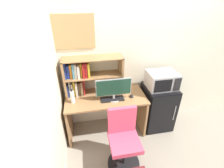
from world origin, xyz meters
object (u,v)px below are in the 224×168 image
(hutch_bookshelf, at_px, (84,75))
(computer_mouse, at_px, (132,96))
(keyboard, at_px, (112,99))
(wall_corkboard, at_px, (70,32))
(mini_fridge, at_px, (157,107))
(monitor, at_px, (114,89))
(desk_chair, at_px, (123,142))
(water_bottle, at_px, (72,97))
(microwave, at_px, (162,80))

(hutch_bookshelf, height_order, computer_mouse, hutch_bookshelf)
(keyboard, height_order, wall_corkboard, wall_corkboard)
(wall_corkboard, bearing_deg, mini_fridge, -12.09)
(hutch_bookshelf, distance_m, monitor, 0.54)
(desk_chair, bearing_deg, water_bottle, 137.60)
(hutch_bookshelf, height_order, keyboard, hutch_bookshelf)
(microwave, bearing_deg, mini_fridge, -90.17)
(hutch_bookshelf, height_order, water_bottle, hutch_bookshelf)
(mini_fridge, bearing_deg, keyboard, -173.60)
(computer_mouse, distance_m, water_bottle, 0.95)
(computer_mouse, bearing_deg, hutch_bookshelf, 160.26)
(microwave, distance_m, desk_chair, 1.20)
(mini_fridge, bearing_deg, water_bottle, -177.73)
(keyboard, relative_size, water_bottle, 1.60)
(keyboard, bearing_deg, computer_mouse, 2.41)
(keyboard, distance_m, microwave, 0.90)
(computer_mouse, bearing_deg, mini_fridge, 8.75)
(hutch_bookshelf, distance_m, microwave, 1.31)
(mini_fridge, relative_size, microwave, 1.73)
(monitor, distance_m, wall_corkboard, 1.06)
(computer_mouse, distance_m, microwave, 0.59)
(desk_chair, height_order, wall_corkboard, wall_corkboard)
(water_bottle, xyz_separation_m, microwave, (1.49, 0.06, 0.11))
(computer_mouse, distance_m, wall_corkboard, 1.37)
(computer_mouse, xyz_separation_m, microwave, (0.55, 0.09, 0.20))
(keyboard, distance_m, wall_corkboard, 1.20)
(keyboard, bearing_deg, mini_fridge, 6.40)
(monitor, xyz_separation_m, microwave, (0.85, 0.10, 0.02))
(hutch_bookshelf, relative_size, keyboard, 2.54)
(microwave, height_order, desk_chair, microwave)
(water_bottle, bearing_deg, microwave, 2.38)
(water_bottle, relative_size, microwave, 0.48)
(mini_fridge, distance_m, desk_chair, 1.06)
(wall_corkboard, bearing_deg, microwave, -11.98)
(mini_fridge, relative_size, wall_corkboard, 1.17)
(wall_corkboard, bearing_deg, hutch_bookshelf, -42.50)
(microwave, bearing_deg, water_bottle, -177.62)
(mini_fridge, bearing_deg, microwave, 89.83)
(computer_mouse, height_order, mini_fridge, mini_fridge)
(keyboard, relative_size, microwave, 0.76)
(keyboard, bearing_deg, hutch_bookshelf, 146.13)
(hutch_bookshelf, distance_m, keyboard, 0.60)
(desk_chair, distance_m, wall_corkboard, 1.77)
(monitor, xyz_separation_m, computer_mouse, (0.30, 0.01, -0.18))
(monitor, distance_m, computer_mouse, 0.35)
(monitor, bearing_deg, microwave, 6.40)
(monitor, bearing_deg, mini_fridge, 6.20)
(microwave, bearing_deg, wall_corkboard, 168.02)
(water_bottle, height_order, desk_chair, water_bottle)
(monitor, height_order, computer_mouse, monitor)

